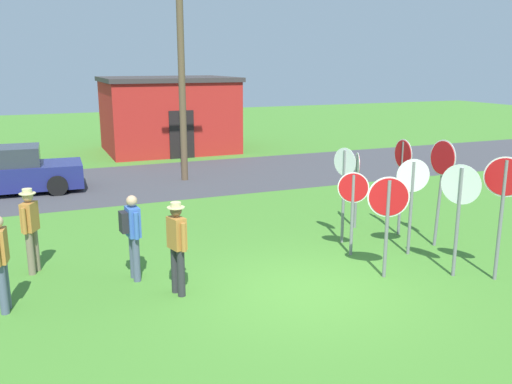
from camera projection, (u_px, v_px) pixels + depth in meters
ground_plane at (305, 291)px, 10.17m from camera, size 80.00×80.00×0.00m
street_asphalt at (168, 179)px, 19.88m from camera, size 60.00×6.40×0.01m
building_background at (168, 114)px, 25.97m from camera, size 5.99×4.96×3.47m
utility_pole at (181, 60)px, 18.80m from camera, size 1.80×0.24×8.07m
parked_car_on_street at (10, 172)px, 17.67m from camera, size 4.37×2.15×1.51m
stop_sign_center_cluster at (459, 201)px, 10.54m from camera, size 0.36×0.70×2.25m
stop_sign_leaning_left at (412, 190)px, 11.80m from camera, size 0.69×0.25×2.14m
stop_sign_leaning_right at (503, 197)px, 10.33m from camera, size 0.48×0.62×2.43m
stop_sign_tallest at (344, 180)px, 12.57m from camera, size 0.21×0.62×2.25m
stop_sign_rear_right at (353, 200)px, 11.78m from camera, size 0.56×0.39×1.86m
stop_sign_nearest at (402, 171)px, 13.15m from camera, size 0.08×0.72×2.36m
stop_sign_rear_left at (357, 178)px, 13.77m from camera, size 0.26×0.58×1.95m
stop_sign_far_back at (388, 209)px, 10.49m from camera, size 0.72×0.40×2.04m
stop_sign_low_front at (441, 174)px, 12.32m from camera, size 0.17×0.81×2.46m
person_with_sunhat at (30, 226)px, 10.84m from camera, size 0.36×0.52×1.74m
person_in_dark_shirt at (177, 243)px, 9.81m from camera, size 0.32×0.55×1.74m
person_holding_notes at (132, 231)px, 10.48m from camera, size 0.38×0.57×1.69m
person_on_left at (1, 258)px, 9.13m from camera, size 0.27×0.57×1.69m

